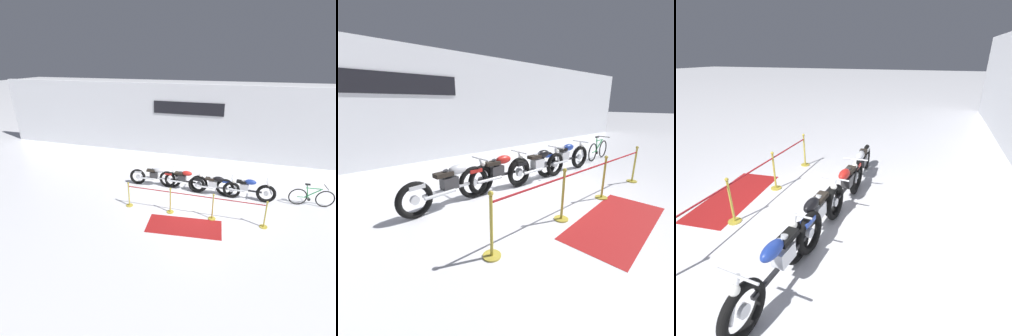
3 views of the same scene
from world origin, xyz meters
The scene contains 12 objects.
ground_plane centered at (0.00, 0.00, 0.00)m, with size 120.00×120.00×0.00m, color silver.
back_wall centered at (-0.01, 5.12, 2.10)m, with size 28.00×0.29×4.20m.
motorcycle_silver_0 centered at (-2.07, 0.65, 0.47)m, with size 2.44×0.62×0.96m.
motorcycle_red_1 centered at (-0.75, 0.67, 0.48)m, with size 2.25×0.62×0.97m.
motorcycle_black_2 centered at (0.66, 0.52, 0.47)m, with size 2.26×0.62×0.95m.
motorcycle_blue_3 centered at (1.96, 0.55, 0.48)m, with size 2.48×0.62×0.97m.
bicycle centered at (4.52, 0.72, 0.39)m, with size 1.74×0.48×0.96m.
stanchion_far_left centered at (-1.02, -1.34, 0.66)m, with size 5.26×0.28×1.05m.
stanchion_mid_left centered at (-0.77, -1.34, 0.36)m, with size 0.28×0.28×1.05m.
stanchion_mid_right centered at (0.84, -1.34, 0.36)m, with size 0.28×0.28×1.05m.
stanchion_far_right centered at (2.67, -1.34, 0.36)m, with size 0.28×0.28×1.05m.
floor_banner centered at (-0.05, -2.11, 0.00)m, with size 2.64×1.14×0.01m, color maroon.
Camera 1 is at (1.60, -9.72, 5.56)m, focal length 28.00 mm.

